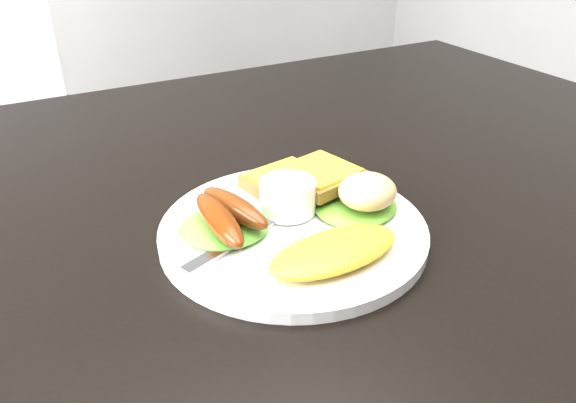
{
  "coord_description": "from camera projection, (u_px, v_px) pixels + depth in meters",
  "views": [
    {
      "loc": [
        -0.27,
        -0.52,
        1.04
      ],
      "look_at": [
        -0.05,
        -0.12,
        0.78
      ],
      "focal_mm": 35.0,
      "sensor_mm": 36.0,
      "label": 1
    }
  ],
  "objects": [
    {
      "name": "dining_table",
      "position": [
        277.0,
        186.0,
        0.66
      ],
      "size": [
        1.2,
        0.8,
        0.04
      ],
      "primitive_type": "cube",
      "color": "black",
      "rests_on": "ground"
    },
    {
      "name": "plate",
      "position": [
        293.0,
        230.0,
        0.53
      ],
      "size": [
        0.25,
        0.25,
        0.01
      ],
      "primitive_type": "cylinder",
      "color": "white",
      "rests_on": "dining_table"
    },
    {
      "name": "lettuce_left",
      "position": [
        224.0,
        228.0,
        0.51
      ],
      "size": [
        0.11,
        0.1,
        0.01
      ],
      "primitive_type": "ellipsoid",
      "rotation": [
        0.0,
        0.0,
        -0.4
      ],
      "color": "#52A22E",
      "rests_on": "plate"
    },
    {
      "name": "lettuce_right",
      "position": [
        356.0,
        206.0,
        0.55
      ],
      "size": [
        0.11,
        0.1,
        0.01
      ],
      "primitive_type": "ellipsoid",
      "rotation": [
        0.0,
        0.0,
        0.36
      ],
      "color": "#478221",
      "rests_on": "plate"
    },
    {
      "name": "omelette",
      "position": [
        335.0,
        251.0,
        0.47
      ],
      "size": [
        0.13,
        0.06,
        0.02
      ],
      "primitive_type": "ellipsoid",
      "rotation": [
        0.0,
        0.0,
        0.05
      ],
      "color": "yellow",
      "rests_on": "plate"
    },
    {
      "name": "sausage_a",
      "position": [
        219.0,
        219.0,
        0.49
      ],
      "size": [
        0.03,
        0.1,
        0.02
      ],
      "primitive_type": "ellipsoid",
      "rotation": [
        0.0,
        0.0,
        -0.02
      ],
      "color": "#652101",
      "rests_on": "lettuce_left"
    },
    {
      "name": "sausage_b",
      "position": [
        235.0,
        208.0,
        0.51
      ],
      "size": [
        0.04,
        0.09,
        0.02
      ],
      "primitive_type": "ellipsoid",
      "rotation": [
        0.0,
        0.0,
        0.24
      ],
      "color": "#5E2A08",
      "rests_on": "lettuce_left"
    },
    {
      "name": "ramekin",
      "position": [
        288.0,
        197.0,
        0.54
      ],
      "size": [
        0.06,
        0.06,
        0.03
      ],
      "primitive_type": "cylinder",
      "rotation": [
        0.0,
        0.0,
        -0.03
      ],
      "color": "white",
      "rests_on": "plate"
    },
    {
      "name": "toast_a",
      "position": [
        288.0,
        183.0,
        0.58
      ],
      "size": [
        0.09,
        0.09,
        0.01
      ],
      "primitive_type": "cube",
      "rotation": [
        0.0,
        0.0,
        0.18
      ],
      "color": "brown",
      "rests_on": "plate"
    },
    {
      "name": "toast_b",
      "position": [
        320.0,
        176.0,
        0.57
      ],
      "size": [
        0.09,
        0.09,
        0.01
      ],
      "primitive_type": "cube",
      "rotation": [
        0.0,
        0.0,
        0.23
      ],
      "color": "brown",
      "rests_on": "toast_a"
    },
    {
      "name": "potato_salad",
      "position": [
        367.0,
        191.0,
        0.53
      ],
      "size": [
        0.08,
        0.07,
        0.03
      ],
      "primitive_type": "ellipsoid",
      "rotation": [
        0.0,
        0.0,
        0.42
      ],
      "color": "beige",
      "rests_on": "lettuce_right"
    },
    {
      "name": "fork",
      "position": [
        252.0,
        232.0,
        0.51
      ],
      "size": [
        0.15,
        0.07,
        0.0
      ],
      "primitive_type": "cube",
      "rotation": [
        0.0,
        0.0,
        0.36
      ],
      "color": "#ADAFB7",
      "rests_on": "plate"
    }
  ]
}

